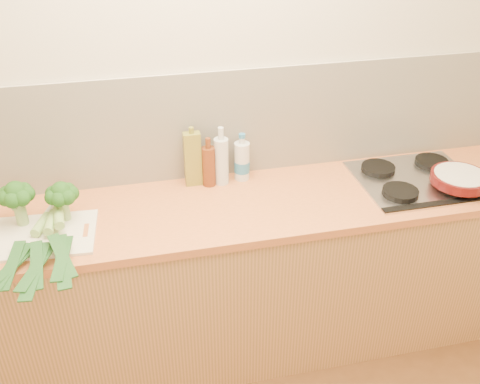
{
  "coord_description": "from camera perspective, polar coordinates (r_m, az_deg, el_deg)",
  "views": [
    {
      "loc": [
        -0.35,
        -0.85,
        2.24
      ],
      "look_at": [
        0.1,
        1.1,
        1.02
      ],
      "focal_mm": 40.0,
      "sensor_mm": 36.0,
      "label": 1
    }
  ],
  "objects": [
    {
      "name": "broccoli_right",
      "position": [
        2.41,
        -18.49,
        -0.27
      ],
      "size": [
        0.14,
        0.15,
        0.19
      ],
      "color": "#80A25E",
      "rests_on": "chopping_board"
    },
    {
      "name": "leek_back",
      "position": [
        2.33,
        -18.69,
        -3.54
      ],
      "size": [
        0.13,
        0.66,
        0.04
      ],
      "rotation": [
        0.0,
        0.0,
        0.1
      ],
      "color": "white",
      "rests_on": "chopping_board"
    },
    {
      "name": "broccoli_left",
      "position": [
        2.44,
        -22.75,
        -0.36
      ],
      "size": [
        0.15,
        0.15,
        0.21
      ],
      "color": "#80A25E",
      "rests_on": "chopping_board"
    },
    {
      "name": "oil_tin",
      "position": [
        2.58,
        -5.07,
        3.56
      ],
      "size": [
        0.08,
        0.05,
        0.3
      ],
      "color": "olive",
      "rests_on": "counter"
    },
    {
      "name": "water_bottle",
      "position": [
        2.64,
        0.21,
        3.23
      ],
      "size": [
        0.08,
        0.08,
        0.22
      ],
      "color": "silver",
      "rests_on": "counter"
    },
    {
      "name": "glass_bottle",
      "position": [
        2.59,
        -2.0,
        3.4
      ],
      "size": [
        0.07,
        0.07,
        0.3
      ],
      "color": "silver",
      "rests_on": "counter"
    },
    {
      "name": "skillet",
      "position": [
        2.77,
        22.47,
        1.37
      ],
      "size": [
        0.39,
        0.28,
        0.05
      ],
      "rotation": [
        0.0,
        0.0,
        -0.29
      ],
      "color": "#540F0E",
      "rests_on": "gas_hob"
    },
    {
      "name": "leek_front",
      "position": [
        2.38,
        -21.19,
        -4.37
      ],
      "size": [
        0.25,
        0.63,
        0.04
      ],
      "rotation": [
        0.0,
        0.0,
        -0.31
      ],
      "color": "white",
      "rests_on": "chopping_board"
    },
    {
      "name": "counter",
      "position": [
        2.74,
        -2.46,
        -9.35
      ],
      "size": [
        3.2,
        0.62,
        0.9
      ],
      "color": "tan",
      "rests_on": "ground"
    },
    {
      "name": "room_shell",
      "position": [
        2.6,
        -4.02,
        6.97
      ],
      "size": [
        3.5,
        3.5,
        3.5
      ],
      "color": "beige",
      "rests_on": "ground"
    },
    {
      "name": "amber_bottle",
      "position": [
        2.59,
        -3.35,
        2.83
      ],
      "size": [
        0.06,
        0.06,
        0.25
      ],
      "color": "#632E12",
      "rests_on": "counter"
    },
    {
      "name": "leek_mid",
      "position": [
        2.34,
        -19.83,
        -4.09
      ],
      "size": [
        0.14,
        0.68,
        0.04
      ],
      "rotation": [
        0.0,
        0.0,
        -0.11
      ],
      "color": "white",
      "rests_on": "chopping_board"
    },
    {
      "name": "gas_hob",
      "position": [
        2.8,
        18.34,
        1.35
      ],
      "size": [
        0.58,
        0.5,
        0.04
      ],
      "color": "silver",
      "rests_on": "counter"
    },
    {
      "name": "chopping_board",
      "position": [
        2.42,
        -20.24,
        -4.37
      ],
      "size": [
        0.45,
        0.35,
        0.01
      ],
      "primitive_type": "cube",
      "rotation": [
        0.0,
        0.0,
        -0.06
      ],
      "color": "white",
      "rests_on": "counter"
    }
  ]
}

